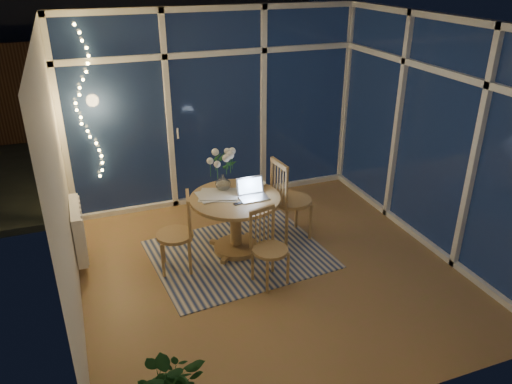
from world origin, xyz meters
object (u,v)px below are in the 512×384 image
at_px(chair_front, 270,248).
at_px(chair_right, 292,199).
at_px(dining_table, 236,224).
at_px(chair_left, 175,233).
at_px(laptop, 253,189).
at_px(flower_vase, 223,181).

bearing_deg(chair_front, chair_right, 38.76).
xyz_separation_m(dining_table, chair_front, (0.13, -0.73, 0.07)).
distance_m(chair_left, laptop, 0.98).
xyz_separation_m(chair_left, chair_front, (0.86, -0.60, -0.03)).
height_order(dining_table, laptop, laptop).
bearing_deg(dining_table, flower_vase, 105.58).
xyz_separation_m(chair_left, chair_right, (1.47, 0.20, 0.07)).
distance_m(chair_right, chair_front, 1.01).
distance_m(chair_right, flower_vase, 0.87).
xyz_separation_m(chair_right, chair_front, (-0.61, -0.80, -0.10)).
xyz_separation_m(laptop, flower_vase, (-0.25, 0.34, -0.01)).
bearing_deg(flower_vase, chair_right, -11.90).
height_order(dining_table, chair_right, chair_right).
xyz_separation_m(chair_front, laptop, (0.05, 0.63, 0.39)).
distance_m(chair_left, chair_front, 1.05).
bearing_deg(chair_front, flower_vase, 87.53).
relative_size(chair_left, flower_vase, 4.32).
height_order(chair_left, flower_vase, chair_left).
bearing_deg(laptop, dining_table, 150.94).
distance_m(chair_right, laptop, 0.65).
relative_size(dining_table, laptop, 3.24).
relative_size(chair_right, flower_vase, 4.96).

